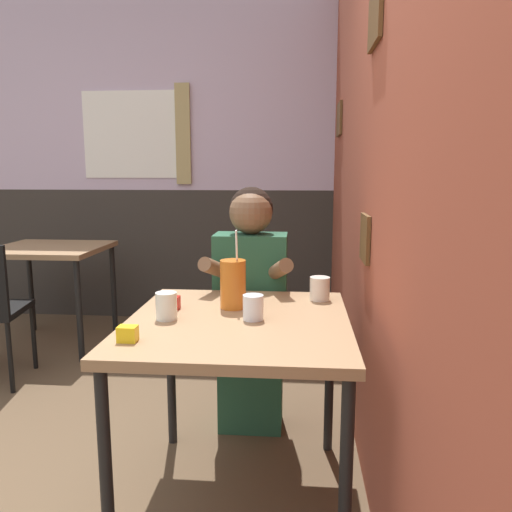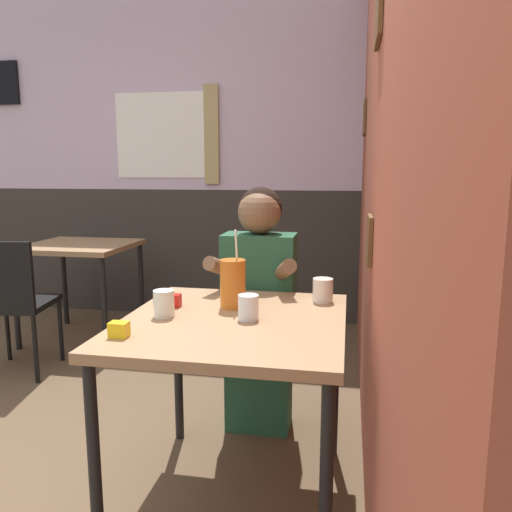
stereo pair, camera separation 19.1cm
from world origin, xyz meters
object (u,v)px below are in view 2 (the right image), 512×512
main_table (234,338)px  chair_near_window (11,297)px  cocktail_pitcher (233,283)px  background_table (80,255)px  person_seated (259,305)px

main_table → chair_near_window: (-1.60, 0.91, -0.15)m
chair_near_window → cocktail_pitcher: cocktail_pitcher is taller
chair_near_window → cocktail_pitcher: (1.56, -0.76, 0.32)m
main_table → background_table: same height
chair_near_window → main_table: bearing=-38.4°
main_table → person_seated: bearing=90.9°
chair_near_window → person_seated: bearing=-20.8°
chair_near_window → cocktail_pitcher: 1.77m
background_table → chair_near_window: size_ratio=0.88×
background_table → cocktail_pitcher: (1.52, -1.49, 0.18)m
main_table → person_seated: person_seated is taller
person_seated → background_table: bearing=145.4°
background_table → person_seated: size_ratio=0.64×
person_seated → main_table: bearing=-89.1°
cocktail_pitcher → background_table: bearing=135.5°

